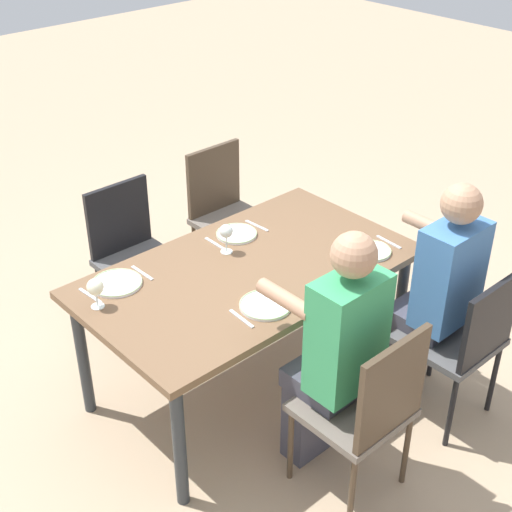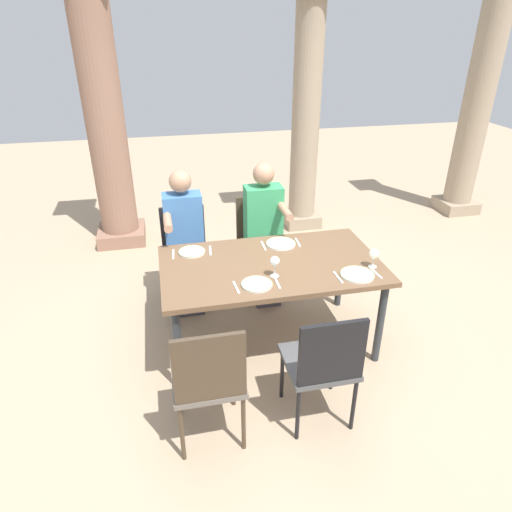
% 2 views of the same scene
% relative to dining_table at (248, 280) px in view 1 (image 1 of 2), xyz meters
% --- Properties ---
extents(ground_plane, '(16.00, 16.00, 0.00)m').
position_rel_dining_table_xyz_m(ground_plane, '(0.00, 0.00, -0.69)').
color(ground_plane, tan).
extents(dining_table, '(1.71, 0.98, 0.76)m').
position_rel_dining_table_xyz_m(dining_table, '(0.00, 0.00, 0.00)').
color(dining_table, brown).
rests_on(dining_table, ground).
extents(chair_west_north, '(0.44, 0.44, 0.89)m').
position_rel_dining_table_xyz_m(chair_west_north, '(-0.61, 0.91, -0.17)').
color(chair_west_north, '#4F4F50').
rests_on(chair_west_north, ground).
extents(chair_west_south, '(0.44, 0.44, 0.93)m').
position_rel_dining_table_xyz_m(chair_west_south, '(-0.61, -0.91, -0.16)').
color(chair_west_south, '#6A6158').
rests_on(chair_west_south, ground).
extents(chair_mid_north, '(0.44, 0.44, 0.93)m').
position_rel_dining_table_xyz_m(chair_mid_north, '(0.12, 0.92, -0.16)').
color(chair_mid_north, '#6A6158').
rests_on(chair_mid_north, ground).
extents(chair_mid_south, '(0.44, 0.44, 0.90)m').
position_rel_dining_table_xyz_m(chair_mid_south, '(0.12, -0.91, -0.17)').
color(chair_mid_south, '#4F4F50').
rests_on(chair_mid_south, ground).
extents(diner_woman_green, '(0.35, 0.49, 1.31)m').
position_rel_dining_table_xyz_m(diner_woman_green, '(-0.62, 0.72, 0.01)').
color(diner_woman_green, '#3F3F4C').
rests_on(diner_woman_green, ground).
extents(diner_man_white, '(0.34, 0.49, 1.33)m').
position_rel_dining_table_xyz_m(diner_man_white, '(0.12, 0.71, 0.02)').
color(diner_man_white, '#3F3F4C').
rests_on(diner_man_white, ground).
extents(plate_0, '(0.22, 0.22, 0.02)m').
position_rel_dining_table_xyz_m(plate_0, '(-0.59, 0.31, 0.08)').
color(plate_0, white).
rests_on(plate_0, dining_table).
extents(fork_0, '(0.03, 0.17, 0.01)m').
position_rel_dining_table_xyz_m(fork_0, '(-0.74, 0.31, 0.07)').
color(fork_0, silver).
rests_on(fork_0, dining_table).
extents(spoon_0, '(0.03, 0.17, 0.01)m').
position_rel_dining_table_xyz_m(spoon_0, '(-0.44, 0.31, 0.07)').
color(spoon_0, silver).
rests_on(spoon_0, dining_table).
extents(plate_1, '(0.23, 0.23, 0.02)m').
position_rel_dining_table_xyz_m(plate_1, '(-0.18, -0.30, 0.08)').
color(plate_1, white).
rests_on(plate_1, dining_table).
extents(wine_glass_1, '(0.07, 0.07, 0.16)m').
position_rel_dining_table_xyz_m(wine_glass_1, '(-0.02, -0.20, 0.19)').
color(wine_glass_1, white).
rests_on(wine_glass_1, dining_table).
extents(fork_1, '(0.03, 0.17, 0.01)m').
position_rel_dining_table_xyz_m(fork_1, '(-0.33, -0.30, 0.07)').
color(fork_1, silver).
rests_on(fork_1, dining_table).
extents(spoon_1, '(0.02, 0.17, 0.01)m').
position_rel_dining_table_xyz_m(spoon_1, '(-0.03, -0.30, 0.07)').
color(spoon_1, silver).
rests_on(spoon_1, dining_table).
extents(plate_2, '(0.25, 0.25, 0.02)m').
position_rel_dining_table_xyz_m(plate_2, '(0.16, 0.30, 0.08)').
color(plate_2, white).
rests_on(plate_2, dining_table).
extents(fork_2, '(0.02, 0.17, 0.01)m').
position_rel_dining_table_xyz_m(fork_2, '(0.01, 0.30, 0.07)').
color(fork_2, silver).
rests_on(fork_2, dining_table).
extents(spoon_2, '(0.03, 0.17, 0.01)m').
position_rel_dining_table_xyz_m(spoon_2, '(0.31, 0.30, 0.07)').
color(spoon_2, silver).
rests_on(spoon_2, dining_table).
extents(plate_3, '(0.25, 0.25, 0.02)m').
position_rel_dining_table_xyz_m(plate_3, '(0.58, -0.32, 0.08)').
color(plate_3, white).
rests_on(plate_3, dining_table).
extents(wine_glass_3, '(0.08, 0.08, 0.15)m').
position_rel_dining_table_xyz_m(wine_glass_3, '(0.75, -0.22, 0.18)').
color(wine_glass_3, white).
rests_on(wine_glass_3, dining_table).
extents(fork_3, '(0.02, 0.17, 0.01)m').
position_rel_dining_table_xyz_m(fork_3, '(0.43, -0.32, 0.07)').
color(fork_3, silver).
rests_on(fork_3, dining_table).
extents(spoon_3, '(0.03, 0.17, 0.01)m').
position_rel_dining_table_xyz_m(spoon_3, '(0.73, -0.32, 0.07)').
color(spoon_3, silver).
rests_on(spoon_3, dining_table).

